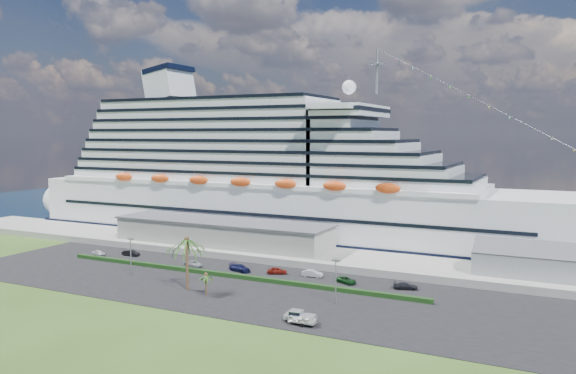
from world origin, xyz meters
The scene contains 22 objects.
ground centered at (0.00, 0.00, 0.00)m, with size 420.00×420.00×0.00m, color #324617.
asphalt_lot centered at (0.00, 11.00, 0.06)m, with size 140.00×38.00×0.12m, color black.
wharf centered at (0.00, 40.00, 0.90)m, with size 240.00×20.00×1.80m, color gray.
water centered at (0.00, 130.00, 0.01)m, with size 420.00×160.00×0.02m, color black.
cruise_ship centered at (-21.53, 64.00, 16.69)m, with size 191.00×38.00×54.00m.
terminal_building centered at (-25.00, 40.00, 5.01)m, with size 61.00×15.00×6.30m.
port_shed centered at (52.00, 40.00, 4.40)m, with size 24.00×12.31×7.37m.
hedge centered at (-8.00, 16.00, 0.57)m, with size 88.00×1.10×0.90m, color black.
lamp_post_left centered at (-28.00, 8.00, 5.34)m, with size 1.60×0.35×8.27m.
lamp_post_right centered at (20.00, 8.00, 5.34)m, with size 1.60×0.35×8.27m.
palm_tall centered at (-10.00, 4.00, 9.20)m, with size 8.82×8.82×11.13m.
palm_short centered at (-4.50, 2.50, 3.67)m, with size 3.53×3.53×4.56m.
parked_car_0 centered at (-49.29, 20.03, 0.80)m, with size 1.61×4.00×1.36m, color silver.
parked_car_1 centered at (-41.61, 23.22, 0.87)m, with size 1.59×4.57×1.51m, color black.
parked_car_2 centered at (-20.47, 20.69, 0.80)m, with size 2.27×4.91×1.37m, color #A5A8AE.
parked_car_3 centered at (-8.37, 21.49, 0.91)m, with size 2.20×5.41×1.57m, color #10143B.
parked_car_4 centered at (0.30, 23.11, 0.87)m, with size 1.77×4.39×1.49m, color maroon.
parked_car_5 centered at (8.32, 24.20, 0.88)m, with size 1.61×4.61×1.52m, color silver.
parked_car_6 centered at (16.69, 22.50, 0.78)m, with size 2.20×4.76×1.32m, color #0D3412.
parked_car_7 centered at (28.94, 23.45, 0.82)m, with size 1.95×4.80×1.39m, color black.
pickup_truck centered at (18.10, -3.64, 1.15)m, with size 5.46×2.43×1.87m.
boat_trailer centered at (19.21, -4.88, 1.23)m, with size 5.79×3.68×1.67m.
Camera 1 is at (55.89, -85.47, 31.10)m, focal length 35.00 mm.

